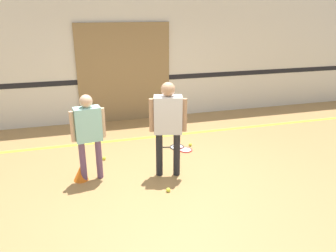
# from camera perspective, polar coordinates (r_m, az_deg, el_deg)

# --- Properties ---
(ground_plane) EXTENTS (16.00, 16.00, 0.00)m
(ground_plane) POSITION_cam_1_polar(r_m,az_deg,el_deg) (5.54, -0.96, -9.13)
(ground_plane) COLOR #A87F4C
(wall_back) EXTENTS (16.00, 0.07, 3.20)m
(wall_back) POSITION_cam_1_polar(r_m,az_deg,el_deg) (8.15, -7.09, 12.02)
(wall_back) COLOR silver
(wall_back) RESTS_ON ground_plane
(wall_panel) EXTENTS (2.25, 0.05, 2.38)m
(wall_panel) POSITION_cam_1_polar(r_m,az_deg,el_deg) (8.14, -7.59, 9.09)
(wall_panel) COLOR #93754C
(wall_panel) RESTS_ON ground_plane
(floor_stripe) EXTENTS (14.40, 0.10, 0.01)m
(floor_stripe) POSITION_cam_1_polar(r_m,az_deg,el_deg) (7.19, -4.78, -2.11)
(floor_stripe) COLOR yellow
(floor_stripe) RESTS_ON ground_plane
(person_instructor) EXTENTS (0.59, 0.35, 1.61)m
(person_instructor) POSITION_cam_1_polar(r_m,az_deg,el_deg) (5.27, -0.00, 1.12)
(person_instructor) COLOR #232328
(person_instructor) RESTS_ON ground_plane
(person_student_left) EXTENTS (0.54, 0.27, 1.44)m
(person_student_left) POSITION_cam_1_polar(r_m,az_deg,el_deg) (5.31, -13.71, -0.45)
(person_student_left) COLOR #6B4C70
(person_student_left) RESTS_ON ground_plane
(racket_spare_on_floor) EXTENTS (0.43, 0.47, 0.03)m
(racket_spare_on_floor) POSITION_cam_1_polar(r_m,az_deg,el_deg) (6.59, 2.93, -4.12)
(racket_spare_on_floor) COLOR red
(racket_spare_on_floor) RESTS_ON ground_plane
(racket_second_spare) EXTENTS (0.53, 0.35, 0.03)m
(racket_second_spare) POSITION_cam_1_polar(r_m,az_deg,el_deg) (6.71, 1.41, -3.67)
(racket_second_spare) COLOR #28282D
(racket_second_spare) RESTS_ON ground_plane
(tennis_ball_near_instructor) EXTENTS (0.07, 0.07, 0.07)m
(tennis_ball_near_instructor) POSITION_cam_1_polar(r_m,az_deg,el_deg) (5.16, 0.05, -11.06)
(tennis_ball_near_instructor) COLOR #CCE038
(tennis_ball_near_instructor) RESTS_ON ground_plane
(tennis_ball_by_spare_racket) EXTENTS (0.07, 0.07, 0.07)m
(tennis_ball_by_spare_racket) POSITION_cam_1_polar(r_m,az_deg,el_deg) (6.77, 3.89, -3.25)
(tennis_ball_by_spare_racket) COLOR #CCE038
(tennis_ball_by_spare_racket) RESTS_ON ground_plane
(tennis_ball_stray_left) EXTENTS (0.07, 0.07, 0.07)m
(tennis_ball_stray_left) POSITION_cam_1_polar(r_m,az_deg,el_deg) (6.28, -11.08, -5.53)
(tennis_ball_stray_left) COLOR #CCE038
(tennis_ball_stray_left) RESTS_ON ground_plane
(training_cone) EXTENTS (0.24, 0.24, 0.24)m
(training_cone) POSITION_cam_1_polar(r_m,az_deg,el_deg) (5.64, -14.98, -7.97)
(training_cone) COLOR orange
(training_cone) RESTS_ON ground_plane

